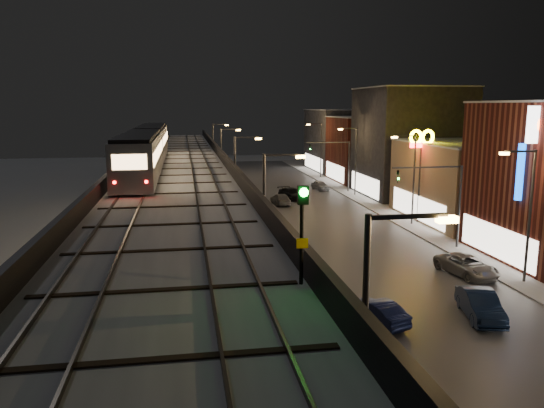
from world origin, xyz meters
TOP-DOWN VIEW (x-y plane):
  - road_surface at (7.50, 35.00)m, footprint 17.00×120.00m
  - sidewalk_right at (17.50, 35.00)m, footprint 4.00×120.00m
  - under_viaduct_pavement at (-6.00, 35.00)m, footprint 11.00×120.00m
  - elevated_viaduct at (-6.00, 31.84)m, footprint 9.00×100.00m
  - viaduct_trackbed at (-6.01, 31.97)m, footprint 8.40×100.00m
  - viaduct_parapet_streetside at (-1.65, 32.00)m, footprint 0.30×100.00m
  - viaduct_parapet_far at (-10.35, 32.00)m, footprint 0.30×100.00m
  - building_c at (23.99, 32.00)m, footprint 12.20×15.20m
  - building_d at (23.99, 48.00)m, footprint 12.20×13.20m
  - building_e at (23.99, 62.00)m, footprint 12.20×12.20m
  - building_f at (23.99, 76.00)m, footprint 12.20×16.20m
  - streetlight_left_0 at (-0.43, -5.00)m, footprint 2.57×0.28m
  - streetlight_left_1 at (-0.43, 13.00)m, footprint 2.57×0.28m
  - streetlight_right_1 at (16.73, 13.00)m, footprint 2.56×0.28m
  - streetlight_left_2 at (-0.43, 31.00)m, footprint 2.57×0.28m
  - streetlight_right_2 at (16.73, 31.00)m, footprint 2.56×0.28m
  - streetlight_left_3 at (-0.43, 49.00)m, footprint 2.57×0.28m
  - streetlight_right_3 at (16.73, 49.00)m, footprint 2.56×0.28m
  - streetlight_left_4 at (-0.43, 67.00)m, footprint 2.57×0.28m
  - streetlight_right_4 at (16.73, 67.00)m, footprint 2.56×0.28m
  - traffic_light_rig_a at (15.84, 22.00)m, footprint 6.10×0.34m
  - traffic_light_rig_b at (15.84, 52.00)m, footprint 6.10×0.34m
  - subway_train at (-8.50, 29.81)m, footprint 2.69×32.37m
  - rail_signal at (-2.10, -3.45)m, footprint 0.34×0.42m
  - car_taxi at (1.28, 1.24)m, footprint 2.58×4.60m
  - car_near_white at (4.74, 8.15)m, footprint 2.70×4.31m
  - car_mid_silver at (2.56, 44.58)m, footprint 3.19×5.78m
  - car_mid_dark at (6.01, 43.98)m, footprint 2.04×4.56m
  - car_far_white at (2.64, 69.21)m, footprint 2.83×4.35m
  - car_onc_silver at (10.71, 7.87)m, footprint 2.69×4.94m
  - car_onc_dark at (13.99, 15.14)m, footprint 3.25×5.33m
  - car_onc_white at (8.05, 47.20)m, footprint 3.34×5.24m
  - car_onc_red at (13.59, 54.18)m, footprint 2.13×4.00m
  - sign_mcdonalds at (18.00, 31.78)m, footprint 2.82×0.68m
  - sign_citgo at (18.50, 14.40)m, footprint 2.48×0.39m
  - sign_carwash at (18.50, 15.67)m, footprint 1.77×0.35m

SIDE VIEW (x-z plane):
  - road_surface at x=7.50m, z-range 0.00..0.06m
  - under_viaduct_pavement at x=-6.00m, z-range 0.00..0.06m
  - sidewalk_right at x=17.50m, z-range 0.00..0.14m
  - car_onc_red at x=13.59m, z-range 0.00..1.29m
  - car_mid_dark at x=6.01m, z-range 0.00..1.30m
  - car_near_white at x=4.74m, z-range 0.00..1.34m
  - car_far_white at x=2.64m, z-range 0.00..1.38m
  - car_onc_dark at x=13.99m, z-range 0.00..1.38m
  - car_onc_white at x=8.05m, z-range 0.00..1.41m
  - car_taxi at x=1.28m, z-range 0.00..1.48m
  - car_mid_silver at x=2.56m, z-range 0.00..1.53m
  - car_onc_silver at x=10.71m, z-range 0.00..1.54m
  - building_c at x=23.99m, z-range 0.00..8.16m
  - traffic_light_rig_a at x=15.84m, z-range 1.00..8.00m
  - traffic_light_rig_b at x=15.84m, z-range 1.00..8.00m
  - building_e at x=23.99m, z-range 0.00..10.16m
  - streetlight_left_0 at x=-0.43m, z-range 0.74..9.74m
  - streetlight_left_1 at x=-0.43m, z-range 0.74..9.74m
  - streetlight_right_1 at x=16.73m, z-range 0.74..9.74m
  - streetlight_left_2 at x=-0.43m, z-range 0.74..9.74m
  - streetlight_right_2 at x=16.73m, z-range 0.74..9.74m
  - streetlight_left_3 at x=-0.43m, z-range 0.74..9.74m
  - streetlight_right_3 at x=16.73m, z-range 0.74..9.74m
  - streetlight_left_4 at x=-0.43m, z-range 0.74..9.74m
  - streetlight_right_4 at x=16.73m, z-range 0.74..9.74m
  - building_f at x=23.99m, z-range 0.00..11.16m
  - elevated_viaduct at x=-6.00m, z-range 2.47..8.77m
  - viaduct_trackbed at x=-6.01m, z-range 6.23..6.55m
  - sign_carwash at x=18.50m, z-range 1.95..11.15m
  - viaduct_parapet_streetside at x=-1.65m, z-range 6.30..7.40m
  - viaduct_parapet_far at x=-10.35m, z-range 6.30..7.40m
  - building_d at x=23.99m, z-range 0.00..14.16m
  - sign_mcdonalds at x=18.00m, z-range 2.90..12.39m
  - subway_train at x=-8.50m, z-range 6.61..9.82m
  - rail_signal at x=-2.10m, z-range 7.23..10.17m
  - sign_citgo at x=18.50m, z-range 3.21..14.98m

